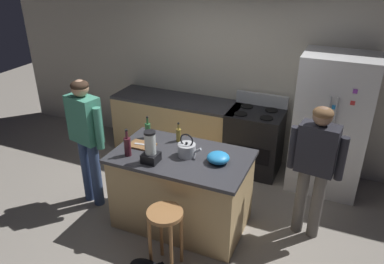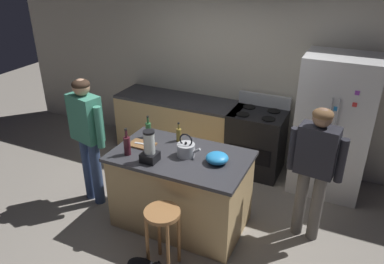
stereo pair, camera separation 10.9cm
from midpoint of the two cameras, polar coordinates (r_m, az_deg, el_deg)
The scene contains 17 objects.
ground_plane at distance 4.71m, azimuth -0.91°, elevation -13.33°, with size 14.00×14.00×0.00m, color gray.
back_wall at distance 5.70m, azimuth 7.71°, elevation 9.09°, with size 8.00×0.10×2.70m, color beige.
kitchen_island at distance 4.43m, azimuth -0.95°, elevation -8.67°, with size 1.53×0.92×0.92m.
back_counter_run at distance 5.95m, azimuth -1.34°, elevation 0.90°, with size 2.00×0.64×0.92m.
refrigerator at distance 5.20m, azimuth 21.14°, elevation 0.81°, with size 0.90×0.73×1.85m.
stove_range at distance 5.53m, azimuth 10.25°, elevation -1.45°, with size 0.76×0.65×1.10m.
person_by_island_left at distance 4.71m, azimuth -14.98°, elevation 0.20°, with size 0.59×0.31×1.66m.
person_by_sink_right at distance 4.19m, azimuth 18.85°, elevation -4.48°, with size 0.60×0.26×1.58m.
bar_stool at distance 3.83m, azimuth -3.64°, elevation -13.76°, with size 0.36×0.36×0.70m.
blender_appliance at distance 4.01m, azimuth -5.68°, elevation -2.53°, with size 0.17×0.17×0.36m.
bottle_olive_oil at distance 4.56m, azimuth -5.94°, elevation 0.39°, with size 0.07×0.07×0.28m.
bottle_wine at distance 4.19m, azimuth -9.07°, elevation -1.97°, with size 0.08×0.08×0.32m.
bottle_vinegar at distance 4.45m, azimuth -1.32°, elevation -0.35°, with size 0.06×0.06×0.24m.
mixing_bowl at distance 4.02m, azimuth 4.60°, elevation -3.96°, with size 0.24×0.24×0.11m, color #268CD8.
tea_kettle at distance 4.13m, azimuth -0.14°, elevation -2.64°, with size 0.28×0.20×0.27m.
cutting_board at distance 4.41m, azimuth -6.88°, elevation -1.90°, with size 0.30×0.20×0.02m, color brown.
chef_knife at distance 4.39m, azimuth -6.66°, elevation -1.80°, with size 0.22×0.03×0.01m, color #B7BABF.
Camera 2 is at (1.66, -3.25, 2.98)m, focal length 35.22 mm.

